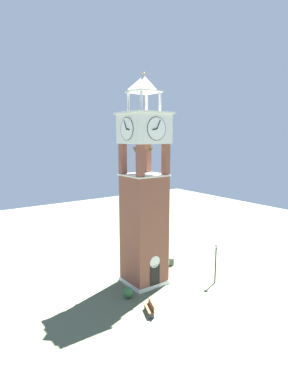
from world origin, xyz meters
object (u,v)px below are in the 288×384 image
at_px(park_bench, 150,308).
at_px(lamp_post, 216,256).
at_px(clock_tower, 144,201).
at_px(trash_bin, 171,262).

distance_m(park_bench, lamp_post, 8.46).
height_order(clock_tower, park_bench, clock_tower).
relative_size(clock_tower, trash_bin, 23.77).
height_order(park_bench, trash_bin, park_bench).
bearing_deg(trash_bin, park_bench, -140.74).
relative_size(park_bench, lamp_post, 0.43).
relative_size(clock_tower, lamp_post, 4.92).
distance_m(clock_tower, trash_bin, 8.92).
bearing_deg(trash_bin, clock_tower, -162.71).
bearing_deg(lamp_post, trash_bin, 96.18).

